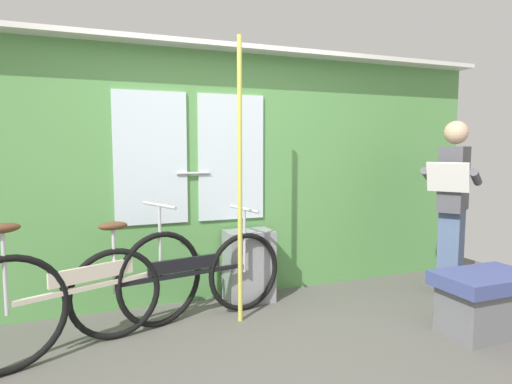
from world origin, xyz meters
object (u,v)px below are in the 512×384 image
Objects in this scene: bicycle_near_door at (92,292)px; passenger_reading_newspaper at (453,204)px; bicycle_leaning_behind at (184,279)px; trash_bin_by_wall at (249,266)px; handrail_pole at (240,182)px; bench_seat_corner at (485,301)px.

passenger_reading_newspaper reaches higher than bicycle_near_door.
bicycle_near_door is 0.69m from bicycle_leaning_behind.
trash_bin_by_wall is 0.90m from handrail_pole.
bicycle_leaning_behind is 0.78× the size of handrail_pole.
passenger_reading_newspaper is (3.10, -0.02, 0.45)m from bicycle_near_door.
bench_seat_corner is (1.56, -0.88, -0.85)m from handrail_pole.
passenger_reading_newspaper is 2.52× the size of trash_bin_by_wall.
bicycle_near_door is at bearing -175.00° from bicycle_leaning_behind.
handrail_pole is at bearing 150.69° from bench_seat_corner.
bicycle_near_door is at bearing -176.14° from handrail_pole.
bicycle_leaning_behind is 0.85m from handrail_pole.
handrail_pole is at bearing -24.50° from bicycle_leaning_behind.
trash_bin_by_wall is (0.64, 0.29, -0.04)m from bicycle_leaning_behind.
handrail_pole is 3.11× the size of bench_seat_corner.
trash_bin_by_wall is at bearing -49.59° from passenger_reading_newspaper.
bicycle_leaning_behind is 2.50m from passenger_reading_newspaper.
bicycle_near_door is 2.63× the size of trash_bin_by_wall.
handrail_pole reaches higher than trash_bin_by_wall.
trash_bin_by_wall is at bearing 14.39° from bicycle_leaning_behind.
handrail_pole reaches higher than bench_seat_corner.
handrail_pole is at bearing -18.12° from bicycle_near_door.
bicycle_near_door is at bearing -34.63° from passenger_reading_newspaper.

